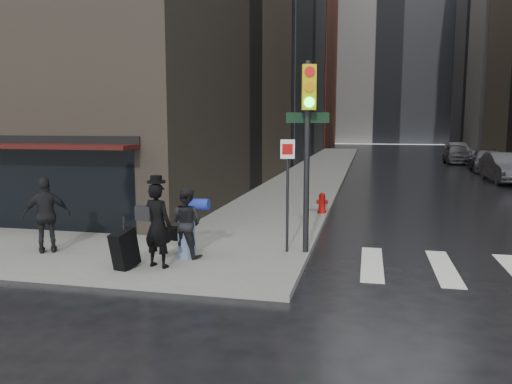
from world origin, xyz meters
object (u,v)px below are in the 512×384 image
man_overcoat (151,229)px  parked_car_3 (488,161)px  parked_car_2 (506,168)px  parked_car_4 (457,154)px  traffic_light (306,131)px  fire_hydrant (322,204)px  man_greycoat (47,215)px  man_jeans (186,222)px  parked_car_5 (457,150)px

man_overcoat → parked_car_3: (12.57, 26.85, -0.26)m
parked_car_2 → parked_car_4: bearing=89.9°
parked_car_3 → parked_car_4: parked_car_4 is taller
man_overcoat → traffic_light: size_ratio=0.45×
traffic_light → parked_car_3: 26.73m
traffic_light → parked_car_4: traffic_light is taller
traffic_light → fire_hydrant: size_ratio=6.36×
man_overcoat → traffic_light: 4.23m
fire_hydrant → parked_car_2: parked_car_2 is taller
fire_hydrant → parked_car_2: (9.03, 12.60, 0.36)m
man_overcoat → traffic_light: bearing=-135.1°
man_overcoat → fire_hydrant: 8.14m
parked_car_2 → man_greycoat: bearing=-129.6°
man_overcoat → man_jeans: size_ratio=1.25×
parked_car_4 → man_greycoat: bearing=-112.2°
parked_car_5 → fire_hydrant: bearing=-112.5°
man_jeans → traffic_light: size_ratio=0.36×
parked_car_4 → parked_car_5: size_ratio=1.03×
fire_hydrant → parked_car_5: 34.13m
man_greycoat → parked_car_3: man_greycoat is taller
parked_car_3 → parked_car_5: (0.15, 13.41, -0.00)m
man_overcoat → parked_car_5: bearing=-94.8°
traffic_light → man_greycoat: bearing=179.3°
parked_car_2 → parked_car_3: size_ratio=0.98×
man_overcoat → parked_car_5: man_overcoat is taller
man_greycoat → fire_hydrant: 9.19m
man_overcoat → parked_car_2: size_ratio=0.41×
man_greycoat → parked_car_3: (15.57, 26.22, -0.32)m
parked_car_3 → parked_car_5: parked_car_3 is taller
parked_car_2 → parked_car_3: bearing=83.7°
man_jeans → fire_hydrant: bearing=-100.2°
traffic_light → parked_car_4: 32.80m
parked_car_2 → parked_car_4: 13.42m
traffic_light → parked_car_2: bearing=50.8°
traffic_light → parked_car_3: size_ratio=0.89×
man_overcoat → man_jeans: bearing=-101.5°
traffic_light → parked_car_3: bearing=56.2°
man_jeans → parked_car_2: (11.61, 19.15, -0.14)m
man_greycoat → fire_hydrant: size_ratio=2.56×
fire_hydrant → parked_car_5: bearing=73.5°
traffic_light → parked_car_5: bearing=62.9°
traffic_light → fire_hydrant: bearing=77.9°
man_overcoat → parked_car_3: bearing=-102.4°
fire_hydrant → parked_car_4: size_ratio=0.15×
traffic_light → parked_car_5: 39.56m
man_jeans → parked_car_4: size_ratio=0.35×
man_greycoat → fire_hydrant: man_greycoat is taller
man_jeans → parked_car_3: man_jeans is taller
man_jeans → parked_car_4: (11.18, 32.56, -0.18)m
man_overcoat → parked_car_2: 23.48m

